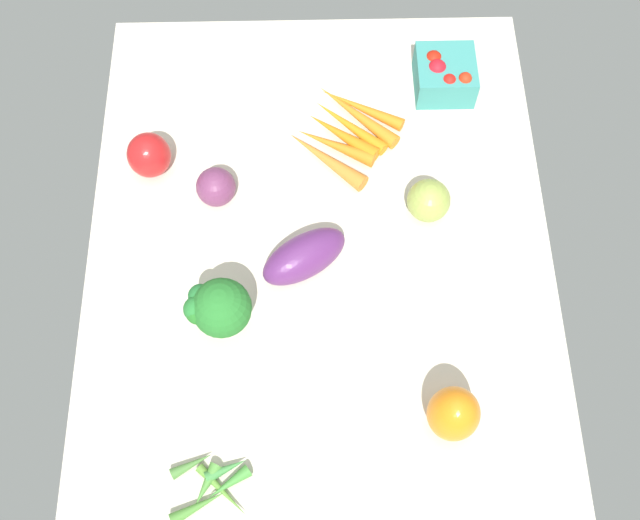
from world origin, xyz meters
TOP-DOWN VIEW (x-y plane):
  - tablecloth at (0.00, 0.00)cm, footprint 104.00×76.00cm
  - bell_pepper_red at (19.18, 28.42)cm, footprint 7.95×7.95cm
  - eggplant at (0.22, 2.52)cm, footprint 13.45×16.17cm
  - berry_basket at (35.67, -22.98)cm, footprint 10.47×10.47cm
  - bell_pepper_orange at (-26.12, -18.48)cm, footprint 10.11×10.11cm
  - carrot_bunch at (24.92, -4.78)cm, footprint 22.77×21.26cm
  - broccoli_head at (-10.12, 15.36)cm, footprint 9.06×10.11cm
  - okra_pile at (-34.56, 16.04)cm, footprint 10.63×11.98cm
  - heirloom_tomato_green at (9.70, -18.02)cm, footprint 7.20×7.20cm
  - red_onion_center at (13.17, 17.02)cm, footprint 6.62×6.62cm

SIDE VIEW (x-z plane):
  - tablecloth at x=0.00cm, z-range 0.00..2.00cm
  - okra_pile at x=-34.56cm, z-range 1.92..3.88cm
  - carrot_bunch at x=24.92cm, z-range 1.86..4.84cm
  - red_onion_center at x=13.17cm, z-range 2.00..8.62cm
  - berry_basket at x=35.67cm, z-range 1.80..9.04cm
  - eggplant at x=0.22cm, z-range 2.00..8.92cm
  - heirloom_tomato_green at x=9.70cm, z-range 2.00..9.20cm
  - bell_pepper_red at x=19.18cm, z-range 2.00..10.11cm
  - bell_pepper_orange at x=-26.12cm, z-range 2.00..12.18cm
  - broccoli_head at x=-10.12cm, z-range 3.29..15.21cm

